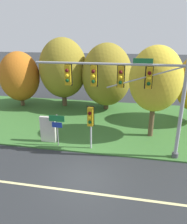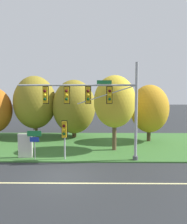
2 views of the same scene
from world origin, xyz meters
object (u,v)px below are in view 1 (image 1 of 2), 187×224
at_px(tree_nearest_road, 20,77).
at_px(tree_mid_verge, 155,79).
at_px(tree_left_of_mast, 63,68).
at_px(pedestrian_signal_near_kerb, 90,119).
at_px(tree_behind_signpost, 107,75).
at_px(traffic_signal_mast, 131,84).
at_px(route_sign_post, 57,125).
at_px(info_kiosk, 48,129).

height_order(tree_nearest_road, tree_mid_verge, tree_mid_verge).
height_order(tree_nearest_road, tree_left_of_mast, tree_left_of_mast).
distance_m(pedestrian_signal_near_kerb, tree_behind_signpost, 8.74).
relative_size(traffic_signal_mast, tree_mid_verge, 1.36).
bearing_deg(route_sign_post, tree_left_of_mast, 104.98).
xyz_separation_m(pedestrian_signal_near_kerb, route_sign_post, (-2.33, 0.11, -0.62)).
relative_size(tree_left_of_mast, tree_mid_verge, 1.06).
height_order(tree_mid_verge, info_kiosk, tree_mid_verge).
xyz_separation_m(pedestrian_signal_near_kerb, tree_nearest_road, (-9.19, 8.08, 0.96)).
bearing_deg(tree_nearest_road, info_kiosk, -51.45).
height_order(pedestrian_signal_near_kerb, tree_left_of_mast, tree_left_of_mast).
relative_size(tree_left_of_mast, tree_behind_signpost, 1.07).
relative_size(tree_nearest_road, tree_left_of_mast, 0.81).
relative_size(route_sign_post, tree_mid_verge, 0.34).
relative_size(pedestrian_signal_near_kerb, tree_mid_verge, 0.45).
bearing_deg(tree_left_of_mast, tree_nearest_road, -169.53).
height_order(pedestrian_signal_near_kerb, info_kiosk, pedestrian_signal_near_kerb).
distance_m(route_sign_post, info_kiosk, 1.16).
bearing_deg(traffic_signal_mast, tree_behind_signpost, 106.55).
bearing_deg(tree_mid_verge, traffic_signal_mast, -118.96).
xyz_separation_m(traffic_signal_mast, tree_nearest_road, (-11.64, 8.06, -1.42)).
relative_size(pedestrian_signal_near_kerb, info_kiosk, 1.59).
height_order(traffic_signal_mast, route_sign_post, traffic_signal_mast).
xyz_separation_m(tree_nearest_road, info_kiosk, (5.99, -7.51, -2.20)).
xyz_separation_m(tree_left_of_mast, info_kiosk, (1.48, -8.35, -3.05)).
bearing_deg(pedestrian_signal_near_kerb, info_kiosk, 169.97).
distance_m(route_sign_post, tree_mid_verge, 7.52).
distance_m(traffic_signal_mast, tree_nearest_road, 14.23).
bearing_deg(route_sign_post, info_kiosk, 152.44).
bearing_deg(tree_mid_verge, tree_left_of_mast, 145.69).
bearing_deg(tree_behind_signpost, tree_nearest_road, -176.48).
xyz_separation_m(traffic_signal_mast, route_sign_post, (-4.78, 0.09, -2.99)).
bearing_deg(tree_left_of_mast, traffic_signal_mast, -51.24).
xyz_separation_m(pedestrian_signal_near_kerb, tree_left_of_mast, (-4.68, 8.91, 1.81)).
bearing_deg(pedestrian_signal_near_kerb, tree_left_of_mast, 117.72).
relative_size(tree_mid_verge, info_kiosk, 3.51).
xyz_separation_m(route_sign_post, tree_left_of_mast, (-2.36, 8.80, 2.43)).
relative_size(traffic_signal_mast, route_sign_post, 3.97).
bearing_deg(route_sign_post, pedestrian_signal_near_kerb, -2.72).
distance_m(tree_behind_signpost, tree_mid_verge, 7.11).
bearing_deg(tree_left_of_mast, tree_mid_verge, -34.31).
bearing_deg(tree_nearest_road, tree_mid_verge, -21.19).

